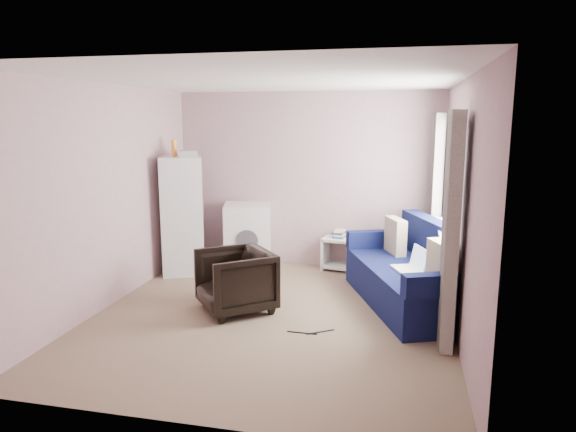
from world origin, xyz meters
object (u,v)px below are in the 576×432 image
Objects in this scene: armchair at (235,278)px; fridge at (182,215)px; washing_machine at (248,235)px; side_table at (339,251)px; sofa at (415,276)px.

fridge is (-1.17, 1.25, 0.44)m from armchair.
washing_machine reaches higher than armchair.
side_table is at bearing 115.17° from armchair.
fridge reaches higher than side_table.
sofa is at bearing -33.88° from fridge.
sofa is (1.96, 0.64, -0.04)m from armchair.
sofa reaches higher than washing_machine.
fridge is 0.80× the size of sofa.
fridge is 3.22× the size of side_table.
washing_machine reaches higher than side_table.
fridge is 2.26m from side_table.
armchair is at bearing -116.13° from side_table.
washing_machine is 0.40× the size of sofa.
washing_machine is at bearing 134.02° from sofa.
side_table is (2.09, 0.64, -0.55)m from fridge.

